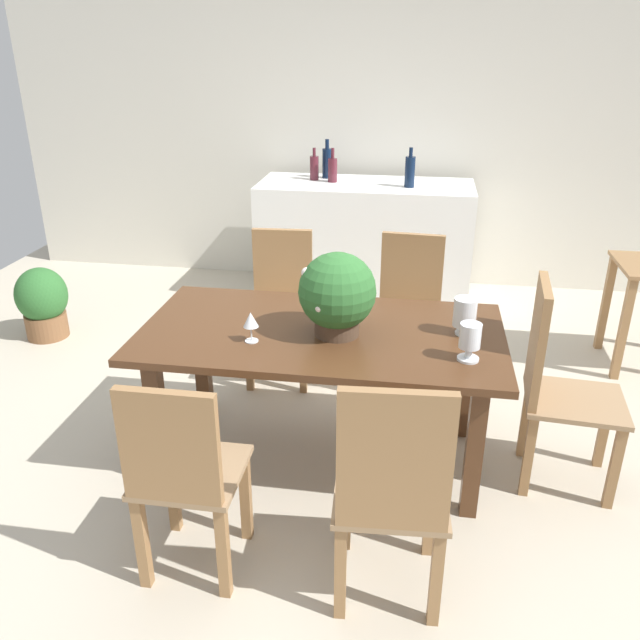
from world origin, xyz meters
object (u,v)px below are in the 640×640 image
at_px(chair_near_left, 183,473).
at_px(wine_bottle_amber, 314,167).
at_px(dining_table, 321,348).
at_px(wine_bottle_tall, 410,171).
at_px(chair_near_right, 392,488).
at_px(potted_plant_floor, 43,302).
at_px(wine_glass, 251,321).
at_px(wine_bottle_dark, 333,169).
at_px(chair_far_right, 409,305).
at_px(crystal_vase_left, 470,339).
at_px(kitchen_counter, 364,242).
at_px(flower_centerpiece, 337,293).
at_px(chair_far_left, 281,298).
at_px(crystal_vase_center_near, 465,313).
at_px(chair_foot_end, 555,379).
at_px(wine_bottle_clear, 327,162).

xyz_separation_m(chair_near_left, wine_bottle_amber, (-0.04, 3.32, 0.56)).
xyz_separation_m(dining_table, wine_bottle_tall, (0.34, 2.25, 0.45)).
relative_size(chair_near_right, potted_plant_floor, 1.90).
xyz_separation_m(chair_near_left, wine_glass, (0.09, 0.73, 0.33)).
bearing_deg(dining_table, wine_bottle_dark, 96.83).
relative_size(chair_far_right, wine_glass, 6.48).
bearing_deg(crystal_vase_left, kitchen_counter, 105.39).
relative_size(dining_table, flower_centerpiece, 4.35).
bearing_deg(chair_far_left, crystal_vase_left, -49.57).
distance_m(dining_table, crystal_vase_center_near, 0.72).
distance_m(chair_far_right, wine_bottle_dark, 1.69).
bearing_deg(chair_near_left, potted_plant_floor, -48.18).
height_order(crystal_vase_center_near, potted_plant_floor, crystal_vase_center_near).
distance_m(dining_table, chair_foot_end, 1.13).
relative_size(chair_foot_end, wine_glass, 6.99).
distance_m(chair_far_left, chair_foot_end, 1.78).
bearing_deg(crystal_vase_left, wine_bottle_amber, 113.35).
distance_m(wine_bottle_tall, wine_bottle_dark, 0.63).
bearing_deg(wine_bottle_dark, wine_glass, -90.53).
bearing_deg(dining_table, chair_foot_end, 0.46).
height_order(crystal_vase_center_near, wine_bottle_tall, wine_bottle_tall).
bearing_deg(chair_far_right, wine_bottle_amber, 123.21).
bearing_deg(crystal_vase_left, potted_plant_floor, 154.97).
distance_m(chair_foot_end, kitchen_counter, 2.59).
bearing_deg(chair_near_left, chair_near_right, 178.86).
bearing_deg(chair_foot_end, flower_centerpiece, 97.40).
xyz_separation_m(chair_far_left, crystal_vase_center_near, (1.09, -0.85, 0.33)).
bearing_deg(kitchen_counter, wine_bottle_dark, 176.50).
xyz_separation_m(chair_far_right, crystal_vase_left, (0.29, -1.12, 0.32)).
bearing_deg(wine_bottle_tall, chair_near_right, -88.79).
height_order(chair_near_right, chair_near_left, chair_near_right).
bearing_deg(wine_bottle_clear, chair_far_right, -64.69).
height_order(chair_near_right, potted_plant_floor, chair_near_right).
height_order(crystal_vase_left, kitchen_counter, kitchen_counter).
bearing_deg(wine_bottle_amber, kitchen_counter, -10.70).
bearing_deg(potted_plant_floor, chair_far_right, -5.44).
height_order(crystal_vase_center_near, wine_bottle_clear, wine_bottle_clear).
distance_m(dining_table, wine_bottle_clear, 2.57).
distance_m(flower_centerpiece, wine_glass, 0.42).
bearing_deg(potted_plant_floor, chair_far_left, -7.74).
bearing_deg(crystal_vase_center_near, chair_foot_end, -6.56).
relative_size(wine_glass, wine_bottle_amber, 0.58).
relative_size(chair_foot_end, crystal_vase_left, 5.92).
relative_size(wine_bottle_clear, wine_bottle_amber, 1.22).
bearing_deg(chair_near_left, chair_foot_end, -149.09).
distance_m(wine_bottle_dark, wine_bottle_amber, 0.17).
bearing_deg(wine_bottle_amber, chair_far_right, -60.66).
bearing_deg(wine_glass, crystal_vase_center_near, 13.70).
bearing_deg(chair_near_right, wine_glass, -49.92).
bearing_deg(chair_far_left, wine_glass, -88.63).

